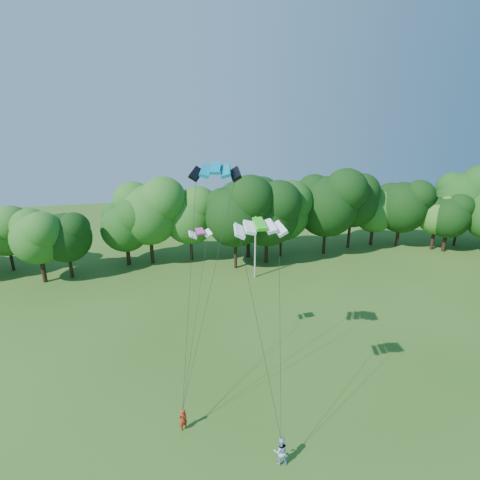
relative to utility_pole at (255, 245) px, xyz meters
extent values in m
cylinder|color=#AAAAA2|center=(0.00, 0.00, -0.11)|extent=(0.22, 0.22, 8.68)
cube|color=#AAAAA2|center=(0.00, 0.00, 4.01)|extent=(1.74, 0.11, 0.08)
imported|color=#B12916|center=(-10.94, -23.36, -3.63)|extent=(0.70, 0.59, 1.64)
imported|color=#ABC4ED|center=(-5.37, -27.20, -3.51)|extent=(0.99, 0.81, 1.88)
cube|color=#0580A4|center=(-7.94, -20.29, 12.55)|extent=(3.34, 2.09, 0.68)
cube|color=green|center=(-6.31, -24.94, 10.11)|extent=(2.79, 1.29, 0.49)
cube|color=#D83C92|center=(-8.66, -16.50, 7.32)|extent=(1.86, 1.12, 0.36)
cylinder|color=black|center=(0.86, 7.37, -2.25)|extent=(0.48, 0.48, 4.40)
ellipsoid|color=black|center=(0.86, 7.37, 3.55)|extent=(8.80, 8.80, 9.60)
cylinder|color=#392617|center=(30.08, 4.55, -2.91)|extent=(0.40, 0.40, 3.07)
ellipsoid|color=#34681F|center=(30.08, 4.55, 1.13)|extent=(6.14, 6.14, 6.70)
camera|label=1|loc=(-11.44, -43.64, 15.62)|focal=28.00mm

